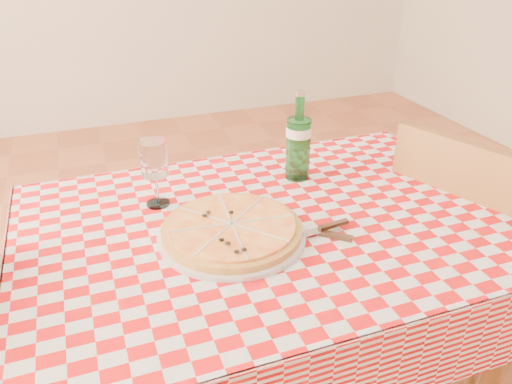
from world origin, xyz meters
The scene contains 7 objects.
dining_table centered at (0.00, 0.00, 0.66)m, with size 1.20×0.80×0.75m.
tablecloth centered at (0.00, 0.00, 0.75)m, with size 1.30×0.90×0.01m, color #A20A0B.
chair_near centered at (0.66, 0.00, 0.53)m, with size 0.54×0.54×0.92m.
pizza_plate centered at (-0.12, -0.04, 0.78)m, with size 0.37×0.37×0.05m, color #CC8C44, non-canonical shape.
water_bottle centered at (0.17, 0.21, 0.89)m, with size 0.08×0.08×0.27m, color #186126, non-canonical shape.
wine_glass centered at (-0.26, 0.19, 0.85)m, with size 0.07×0.07×0.19m, color white, non-canonical shape.
cutlery centered at (0.09, -0.10, 0.77)m, with size 0.22×0.18×0.02m, color silver, non-canonical shape.
Camera 1 is at (-0.42, -1.04, 1.44)m, focal length 35.00 mm.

